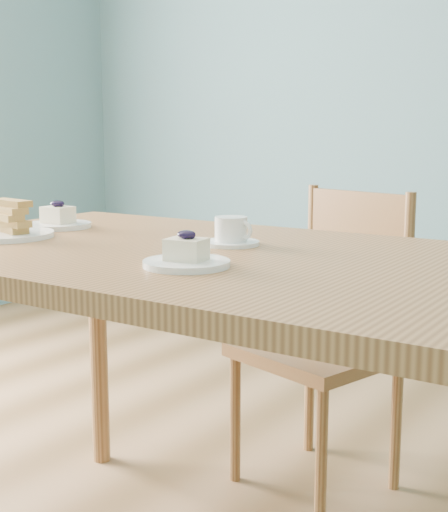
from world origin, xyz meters
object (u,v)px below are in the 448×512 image
object	(u,v)px
cheesecake_plate_near	(186,257)
cheesecake_plate_far	(58,221)
dining_chair	(326,337)
dining_table	(211,288)
biscotti_plate	(5,226)
coffee_cup	(231,233)

from	to	relation	value
cheesecake_plate_near	cheesecake_plate_far	size ratio (longest dim) A/B	0.95
dining_chair	cheesecake_plate_far	distance (m)	0.85
dining_chair	cheesecake_plate_near	size ratio (longest dim) A/B	5.41
dining_table	cheesecake_plate_far	distance (m)	0.57
cheesecake_plate_near	biscotti_plate	bearing A→B (deg)	176.55
dining_table	dining_chair	bearing A→B (deg)	92.44
coffee_cup	dining_table	bearing A→B (deg)	-82.69
dining_table	biscotti_plate	bearing A→B (deg)	-168.38
dining_chair	cheesecake_plate_near	xyz separation A→B (m)	(0.14, -0.82, 0.37)
dining_table	dining_chair	distance (m)	0.70
cheesecake_plate_near	cheesecake_plate_far	world-z (taller)	cheesecake_plate_far
dining_table	cheesecake_plate_near	world-z (taller)	cheesecake_plate_near
biscotti_plate	dining_table	bearing A→B (deg)	14.67
cheesecake_plate_near	coffee_cup	bearing A→B (deg)	108.33
dining_chair	cheesecake_plate_far	world-z (taller)	dining_chair
cheesecake_plate_far	cheesecake_plate_near	bearing A→B (deg)	-19.97
dining_chair	cheesecake_plate_near	bearing A→B (deg)	-67.43
cheesecake_plate_far	biscotti_plate	distance (m)	0.20
cheesecake_plate_near	dining_chair	bearing A→B (deg)	99.63
dining_table	cheesecake_plate_near	xyz separation A→B (m)	(0.08, -0.17, 0.10)
dining_chair	cheesecake_plate_near	world-z (taller)	dining_chair
dining_table	cheesecake_plate_near	distance (m)	0.21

